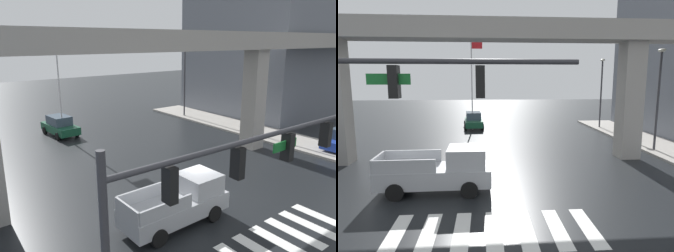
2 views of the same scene
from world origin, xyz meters
TOP-DOWN VIEW (x-y plane):
  - ground_plane at (0.00, 0.00)m, footprint 120.00×120.00m
  - crosswalk_stripes at (-0.00, -5.08)m, footprint 7.15×2.80m
  - elevated_overpass at (0.00, 3.81)m, footprint 55.20×2.02m
  - sidewalk_east at (13.11, 2.00)m, footprint 4.00×36.00m
  - pickup_truck at (-2.26, -1.33)m, footprint 5.13×2.14m
  - sedan_dark_green at (-1.44, 16.26)m, footprint 2.23×4.43m
  - traffic_signal_mast at (-4.91, -6.64)m, footprint 10.89×0.32m
  - street_lamp_mid_block at (11.91, 5.15)m, footprint 0.44×0.70m
  - street_lamp_far_north at (11.91, 15.16)m, footprint 0.44×0.70m
  - flagpole at (-1.40, 15.46)m, footprint 1.16×0.12m

SIDE VIEW (x-z plane):
  - ground_plane at x=0.00m, z-range 0.00..0.00m
  - crosswalk_stripes at x=0.00m, z-range 0.00..0.01m
  - sidewalk_east at x=13.11m, z-range 0.00..0.15m
  - sedan_dark_green at x=-1.44m, z-range -0.01..1.71m
  - pickup_truck at x=-2.26m, z-range -0.05..2.03m
  - street_lamp_mid_block at x=11.91m, z-range 0.94..8.18m
  - street_lamp_far_north at x=11.91m, z-range 0.94..8.18m
  - traffic_signal_mast at x=-4.91m, z-range 1.57..7.77m
  - flagpole at x=-1.40m, z-range 0.77..9.79m
  - elevated_overpass at x=0.00m, z-range 3.05..11.74m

